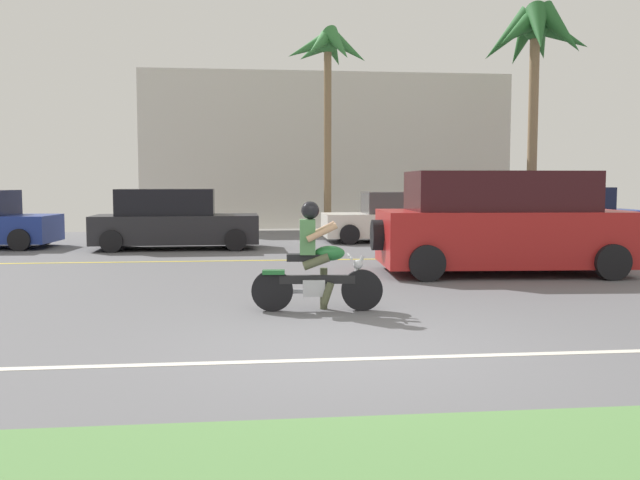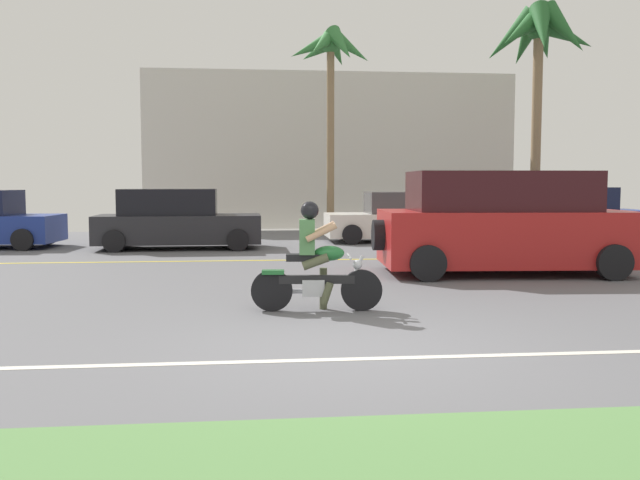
% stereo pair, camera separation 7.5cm
% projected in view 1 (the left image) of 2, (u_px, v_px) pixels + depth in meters
% --- Properties ---
extents(ground, '(56.00, 30.00, 0.04)m').
position_uv_depth(ground, '(325.00, 302.00, 10.09)').
color(ground, slate).
extents(lane_line_near, '(50.40, 0.12, 0.01)m').
position_uv_depth(lane_line_near, '(366.00, 359.00, 6.71)').
color(lane_line_near, silver).
rests_on(lane_line_near, ground).
extents(lane_line_far, '(50.40, 0.12, 0.01)m').
position_uv_depth(lane_line_far, '(297.00, 260.00, 15.35)').
color(lane_line_far, yellow).
rests_on(lane_line_far, ground).
extents(motorcyclist, '(1.75, 0.57, 1.47)m').
position_uv_depth(motorcyclist, '(316.00, 265.00, 9.20)').
color(motorcyclist, black).
rests_on(motorcyclist, ground).
extents(suv_nearby, '(4.84, 2.51, 1.93)m').
position_uv_depth(suv_nearby, '(500.00, 224.00, 13.04)').
color(suv_nearby, '#AD1E1E').
rests_on(suv_nearby, ground).
extents(parked_car_1, '(4.23, 1.90, 1.55)m').
position_uv_depth(parked_car_1, '(173.00, 221.00, 17.96)').
color(parked_car_1, '#232328').
rests_on(parked_car_1, ground).
extents(parked_car_2, '(4.41, 1.87, 1.45)m').
position_uv_depth(parked_car_2, '(402.00, 218.00, 20.21)').
color(parked_car_2, white).
rests_on(parked_car_2, ground).
extents(parked_car_3, '(4.14, 2.03, 1.58)m').
position_uv_depth(parked_car_3, '(571.00, 215.00, 20.97)').
color(parked_car_3, navy).
rests_on(parked_car_3, ground).
extents(palm_tree_0, '(2.71, 2.61, 6.60)m').
position_uv_depth(palm_tree_0, '(327.00, 60.00, 21.74)').
color(palm_tree_0, '#846B4C').
rests_on(palm_tree_0, ground).
extents(palm_tree_1, '(3.91, 3.84, 7.73)m').
position_uv_depth(palm_tree_1, '(535.00, 42.00, 23.38)').
color(palm_tree_1, '#846B4C').
rests_on(palm_tree_1, ground).
extents(building_far, '(14.07, 4.00, 5.87)m').
position_uv_depth(building_far, '(323.00, 153.00, 27.90)').
color(building_far, beige).
rests_on(building_far, ground).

